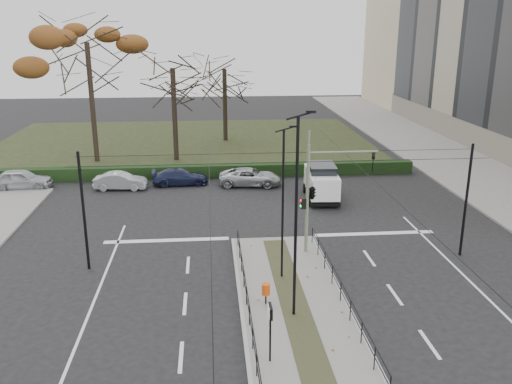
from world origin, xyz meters
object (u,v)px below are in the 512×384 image
Objects in this scene: litter_bin at (266,290)px; bare_tree_near at (173,75)px; white_van at (321,181)px; bare_tree_center at (224,74)px; parked_car_third at (180,177)px; parked_car_fourth at (250,177)px; rust_tree at (87,42)px; streetlamp_median_near at (296,217)px; streetlamp_median_far at (283,203)px; parked_car_first at (21,179)px; traffic_light at (314,190)px; info_panel at (270,318)px; parked_car_second at (121,181)px.

bare_tree_near is at bearing 100.95° from litter_bin.
white_van is 21.95m from bare_tree_center.
parked_car_fourth is at bearing -100.94° from parked_car_third.
parked_car_fourth is 0.35× the size of rust_tree.
streetlamp_median_near is at bearing -172.40° from parked_car_fourth.
parked_car_third is (-5.61, 20.21, -3.84)m from streetlamp_median_near.
streetlamp_median_far is at bearing -75.62° from bare_tree_near.
litter_bin is 25.01m from parked_car_first.
traffic_light is 0.54× the size of bare_tree_near.
traffic_light is 3.53m from streetlamp_median_far.
parked_car_third is at bearing 100.27° from info_panel.
rust_tree is at bearing 115.35° from streetlamp_median_near.
traffic_light is 6.80m from streetlamp_median_near.
rust_tree is at bearing 114.31° from litter_bin.
info_panel reaches higher than parked_car_fourth.
info_panel is 0.16× the size of rust_tree.
bare_tree_near is (-5.21, 26.94, 6.74)m from litter_bin.
traffic_light is 0.68× the size of streetlamp_median_near.
rust_tree is at bearing -145.15° from bare_tree_center.
litter_bin is 0.20× the size of parked_car_fourth.
litter_bin is 0.07× the size of rust_tree.
rust_tree is (-12.97, 8.47, 9.62)m from parked_car_fourth.
white_van is at bearing 73.15° from info_panel.
bare_tree_center is at bearing 60.29° from bare_tree_near.
bare_tree_near is at bearing 1.05° from parked_car_third.
parked_car_first is at bearing 88.58° from parked_car_second.
streetlamp_median_near is 26.74m from parked_car_first.
streetlamp_median_far is 0.68× the size of bare_tree_near.
info_panel is 0.47× the size of parked_car_fourth.
rust_tree reaches higher than parked_car_third.
streetlamp_median_far reaches higher than parked_car_second.
rust_tree is at bearing 179.37° from bare_tree_near.
traffic_light reaches higher than parked_car_second.
streetlamp_median_near is 1.77× the size of white_van.
streetlamp_median_near is (1.08, -1.01, 3.65)m from litter_bin.
parked_car_second reaches higher than litter_bin.
streetlamp_median_near is 1.93× the size of parked_car_first.
info_panel is 7.12m from streetlamp_median_far.
bare_tree_near is at bearing 98.98° from info_panel.
info_panel is 0.53× the size of parked_car_third.
streetlamp_median_near is 0.79× the size of bare_tree_near.
streetlamp_median_far is at bearing -136.84° from parked_car_first.
parked_car_fourth is 17.77m from bare_tree_center.
litter_bin is 31.12m from rust_tree.
parked_car_third is 5.34m from parked_car_fourth.
bare_tree_near reaches higher than streetlamp_median_far.
parked_car_third is (-5.58, 16.65, -3.23)m from streetlamp_median_far.
white_van is at bearing 75.63° from traffic_light.
info_panel is 32.00m from bare_tree_near.
traffic_light is 15.98m from parked_car_third.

